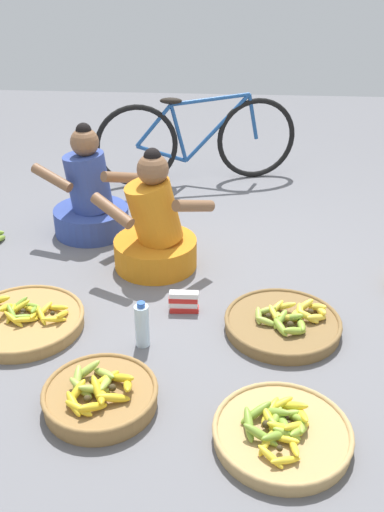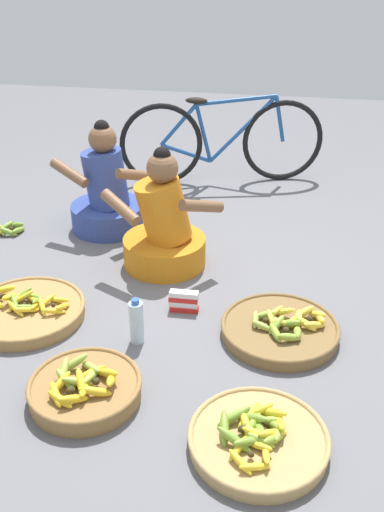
% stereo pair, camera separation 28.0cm
% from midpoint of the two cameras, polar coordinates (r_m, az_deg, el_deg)
% --- Properties ---
extents(ground_plane, '(10.00, 10.00, 0.00)m').
position_cam_midpoint_polar(ground_plane, '(3.40, -2.10, -3.62)').
color(ground_plane, slate).
extents(vendor_woman_front, '(0.74, 0.54, 0.77)m').
position_cam_midpoint_polar(vendor_woman_front, '(3.57, -5.94, 2.45)').
color(vendor_woman_front, orange).
rests_on(vendor_woman_front, ground).
extents(vendor_woman_behind, '(0.74, 0.52, 0.78)m').
position_cam_midpoint_polar(vendor_woman_behind, '(4.08, -12.03, 5.46)').
color(vendor_woman_behind, '#334793').
rests_on(vendor_woman_behind, ground).
extents(bicycle_leaning, '(1.65, 0.52, 0.73)m').
position_cam_midpoint_polar(bicycle_leaning, '(4.88, -1.15, 11.32)').
color(bicycle_leaning, black).
rests_on(bicycle_leaning, ground).
extents(banana_basket_mid_left, '(0.64, 0.64, 0.15)m').
position_cam_midpoint_polar(banana_basket_mid_left, '(3.25, -18.71, -6.09)').
color(banana_basket_mid_left, '#A87F47').
rests_on(banana_basket_mid_left, ground).
extents(banana_basket_front_left, '(0.58, 0.58, 0.14)m').
position_cam_midpoint_polar(banana_basket_front_left, '(2.48, 5.55, -17.07)').
color(banana_basket_front_left, tan).
rests_on(banana_basket_front_left, ground).
extents(banana_basket_near_vendor, '(0.52, 0.52, 0.17)m').
position_cam_midpoint_polar(banana_basket_near_vendor, '(2.67, -12.15, -13.40)').
color(banana_basket_near_vendor, olive).
rests_on(banana_basket_near_vendor, ground).
extents(banana_basket_back_left, '(0.62, 0.62, 0.14)m').
position_cam_midpoint_polar(banana_basket_back_left, '(3.08, 6.46, -6.66)').
color(banana_basket_back_left, brown).
rests_on(banana_basket_back_left, ground).
extents(water_bottle, '(0.07, 0.07, 0.26)m').
position_cam_midpoint_polar(water_bottle, '(2.94, -7.71, -6.87)').
color(water_bottle, silver).
rests_on(water_bottle, ground).
extents(packet_carton_stack, '(0.17, 0.07, 0.12)m').
position_cam_midpoint_polar(packet_carton_stack, '(3.20, -3.34, -4.61)').
color(packet_carton_stack, red).
rests_on(packet_carton_stack, ground).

